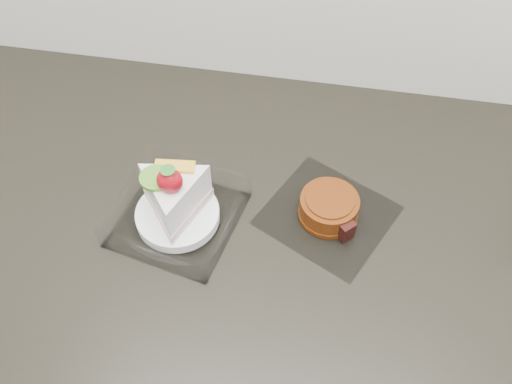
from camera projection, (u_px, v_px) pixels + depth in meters
name	position (u px, v px, depth m)	size (l,w,h in m)	color
counter	(284.00, 345.00, 1.19)	(2.04, 0.64, 0.90)	black
cake_tray	(176.00, 206.00, 0.81)	(0.20, 0.20, 0.13)	white
mooncake_wrap	(329.00, 210.00, 0.83)	(0.22, 0.22, 0.04)	white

